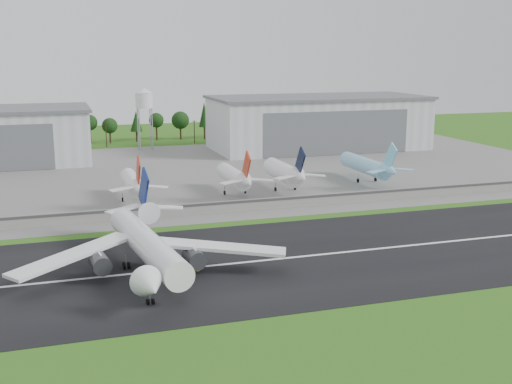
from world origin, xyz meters
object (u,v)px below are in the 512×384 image
object	(u,v)px
ground_vehicle	(188,268)
parked_jet_red_b	(236,177)
main_airliner	(147,251)
parked_jet_skyblue	(369,166)
parked_jet_red_a	(134,184)
parked_jet_navy	(287,173)

from	to	relation	value
ground_vehicle	parked_jet_red_b	world-z (taller)	parked_jet_red_b
main_airliner	parked_jet_red_b	xyz separation A→B (m)	(38.52, 66.96, 1.09)
main_airliner	parked_jet_skyblue	distance (m)	114.55
main_airliner	ground_vehicle	bearing A→B (deg)	163.20
parked_jet_red_a	parked_jet_red_b	bearing A→B (deg)	0.02
parked_jet_red_b	parked_jet_skyblue	bearing A→B (deg)	5.67
parked_jet_red_b	parked_jet_skyblue	world-z (taller)	parked_jet_skyblue
parked_jet_red_b	parked_jet_skyblue	distance (m)	50.82
parked_jet_red_a	parked_jet_navy	xyz separation A→B (m)	(50.40, 0.07, 0.46)
main_airliner	parked_jet_red_a	world-z (taller)	main_airliner
parked_jet_red_b	parked_jet_navy	distance (m)	17.58
ground_vehicle	parked_jet_skyblue	size ratio (longest dim) A/B	0.14
parked_jet_red_b	parked_jet_skyblue	size ratio (longest dim) A/B	0.84
parked_jet_red_a	parked_jet_navy	world-z (taller)	parked_jet_navy
parked_jet_skyblue	main_airliner	bearing A→B (deg)	-141.06
main_airliner	parked_jet_skyblue	world-z (taller)	main_airliner
ground_vehicle	main_airliner	bearing A→B (deg)	95.70
ground_vehicle	parked_jet_red_b	bearing A→B (deg)	-8.39
main_airliner	parked_jet_navy	world-z (taller)	main_airliner
parked_jet_red_a	ground_vehicle	bearing A→B (deg)	-87.86
parked_jet_skyblue	parked_jet_red_a	bearing A→B (deg)	-176.54
parked_jet_red_b	parked_jet_navy	bearing A→B (deg)	0.20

